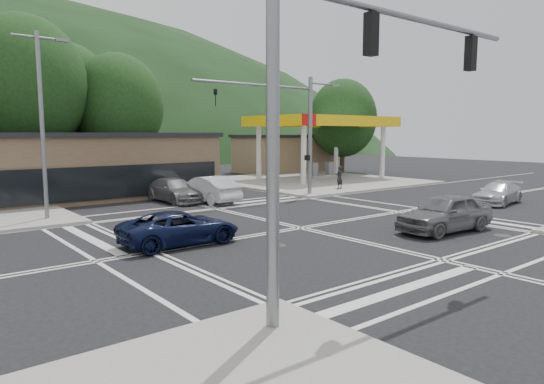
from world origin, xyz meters
TOP-DOWN VIEW (x-y plane):
  - ground at (0.00, 0.00)m, footprint 120.00×120.00m
  - sidewalk_ne at (15.00, 15.00)m, footprint 16.00×16.00m
  - gas_station_canopy at (16.99, 15.99)m, footprint 12.32×8.34m
  - convenience_store at (20.00, 25.00)m, footprint 10.00×6.00m
  - commercial_row at (-8.00, 17.00)m, footprint 24.00×8.00m
  - tree_n_b at (-6.00, 24.00)m, footprint 9.00×9.00m
  - tree_n_c at (1.00, 24.00)m, footprint 7.60×7.60m
  - tree_n_e at (-2.00, 28.00)m, footprint 8.40×8.40m
  - tree_ne at (24.00, 20.00)m, footprint 7.20×7.20m
  - streetlight_nw at (-8.44, 9.00)m, footprint 2.50×0.25m
  - signal_mast_ne at (6.95, 8.20)m, footprint 11.65×0.30m
  - signal_mast_sw at (-6.39, -8.20)m, footprint 9.14×0.28m
  - car_blue_west at (-5.80, 0.50)m, footprint 4.71×2.23m
  - car_grey_center at (4.35, -4.50)m, footprint 4.96×2.31m
  - car_silver_east at (14.40, -1.83)m, footprint 4.70×2.45m
  - car_queue_a at (1.00, 9.78)m, footprint 2.14×5.06m
  - car_queue_b at (2.15, 19.81)m, footprint 2.11×4.99m
  - car_northbound at (-0.50, 11.21)m, footprint 2.19×5.06m
  - pedestrian at (11.89, 8.90)m, footprint 0.66×0.47m

SIDE VIEW (x-z plane):
  - ground at x=0.00m, z-range 0.00..0.00m
  - sidewalk_ne at x=15.00m, z-range 0.00..0.15m
  - car_blue_west at x=-5.80m, z-range 0.00..1.30m
  - car_silver_east at x=14.40m, z-range 0.00..1.30m
  - car_northbound at x=-0.50m, z-range 0.00..1.45m
  - car_queue_a at x=1.00m, z-range 0.00..1.62m
  - car_grey_center at x=4.35m, z-range 0.00..1.64m
  - car_queue_b at x=2.15m, z-range 0.00..1.68m
  - pedestrian at x=11.89m, z-range 0.15..1.86m
  - convenience_store at x=20.00m, z-range 0.00..3.80m
  - commercial_row at x=-8.00m, z-range 0.00..4.00m
  - gas_station_canopy at x=16.99m, z-range 2.17..7.92m
  - streetlight_nw at x=-8.44m, z-range 0.55..9.55m
  - signal_mast_ne at x=6.95m, z-range 1.07..9.07m
  - signal_mast_sw at x=-6.39m, z-range 1.12..9.12m
  - tree_ne at x=24.00m, z-range 0.85..10.84m
  - tree_n_c at x=1.00m, z-range 1.06..11.93m
  - tree_n_e at x=-2.00m, z-range 1.15..13.13m
  - tree_n_b at x=-6.00m, z-range 1.30..14.28m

